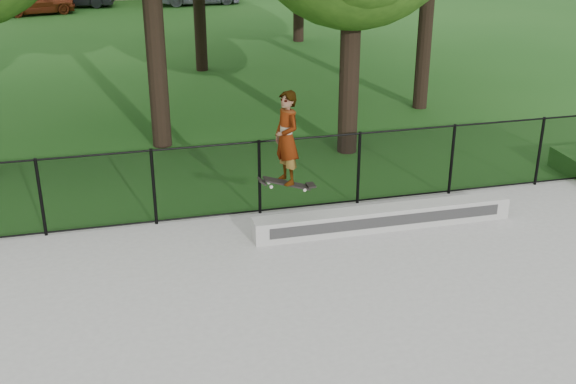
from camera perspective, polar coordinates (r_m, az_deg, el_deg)
grind_ledge at (r=13.52m, az=7.57°, el=-2.04°), size 4.93×0.40×0.41m
car_a at (r=38.49m, az=-19.30°, el=14.02°), size 3.85×2.16×1.25m
skater_airborne at (r=12.31m, az=-0.11°, el=4.16°), size 0.81×0.68×1.84m
chainlink_fence at (r=13.79m, az=-2.27°, el=1.17°), size 16.06×0.06×1.50m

